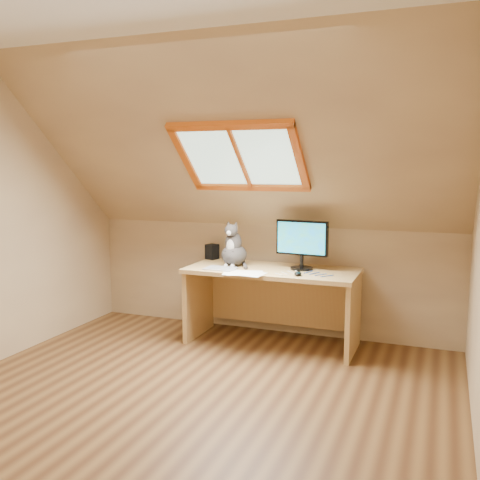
% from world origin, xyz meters
% --- Properties ---
extents(ground, '(3.50, 3.50, 0.00)m').
position_xyz_m(ground, '(0.00, 0.00, 0.00)').
color(ground, brown).
rests_on(ground, ground).
extents(room_shell, '(3.52, 3.52, 2.41)m').
position_xyz_m(room_shell, '(0.00, -0.09, 1.43)').
color(room_shell, tan).
rests_on(room_shell, ground).
extents(desk, '(1.47, 0.64, 0.67)m').
position_xyz_m(desk, '(0.16, 1.44, 0.46)').
color(desk, tan).
rests_on(desk, ground).
extents(monitor, '(0.46, 0.19, 0.42)m').
position_xyz_m(monitor, '(0.41, 1.44, 0.91)').
color(monitor, black).
rests_on(monitor, desk).
extents(cat, '(0.23, 0.28, 0.41)m').
position_xyz_m(cat, '(-0.20, 1.40, 0.82)').
color(cat, '#4A4441').
rests_on(cat, desk).
extents(desk_speaker, '(0.12, 0.12, 0.14)m').
position_xyz_m(desk_speaker, '(-0.51, 1.63, 0.74)').
color(desk_speaker, black).
rests_on(desk_speaker, desk).
extents(graphics_tablet, '(0.27, 0.20, 0.01)m').
position_xyz_m(graphics_tablet, '(-0.24, 1.20, 0.68)').
color(graphics_tablet, '#B2B2B7').
rests_on(graphics_tablet, desk).
extents(mouse, '(0.07, 0.11, 0.03)m').
position_xyz_m(mouse, '(0.45, 1.18, 0.69)').
color(mouse, black).
rests_on(mouse, desk).
extents(papers, '(0.35, 0.30, 0.01)m').
position_xyz_m(papers, '(0.03, 1.12, 0.67)').
color(papers, white).
rests_on(papers, desk).
extents(cables, '(0.51, 0.26, 0.01)m').
position_xyz_m(cables, '(0.49, 1.26, 0.68)').
color(cables, silver).
rests_on(cables, desk).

